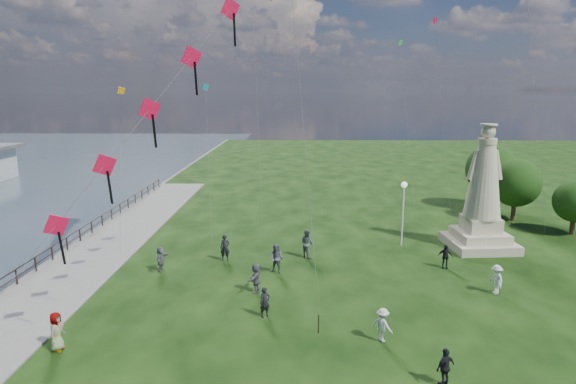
{
  "coord_description": "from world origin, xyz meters",
  "views": [
    {
      "loc": [
        -0.41,
        -17.11,
        10.81
      ],
      "look_at": [
        -1.0,
        8.0,
        5.5
      ],
      "focal_mm": 30.0,
      "sensor_mm": 36.0,
      "label": 1
    }
  ],
  "objects_px": {
    "person_6": "(225,248)",
    "person_8": "(496,279)",
    "lamppost": "(403,200)",
    "person_3": "(445,367)",
    "person_1": "(277,259)",
    "person_0": "(265,302)",
    "statue": "(482,202)",
    "person_11": "(256,278)",
    "person_9": "(445,256)",
    "person_2": "(382,325)",
    "person_5": "(161,259)",
    "person_7": "(307,243)",
    "person_10": "(57,331)"
  },
  "relations": [
    {
      "from": "person_0",
      "to": "person_11",
      "type": "relative_size",
      "value": 0.92
    },
    {
      "from": "person_3",
      "to": "person_11",
      "type": "distance_m",
      "value": 11.44
    },
    {
      "from": "person_0",
      "to": "person_8",
      "type": "xyz_separation_m",
      "value": [
        12.33,
        3.0,
        0.06
      ]
    },
    {
      "from": "person_1",
      "to": "person_11",
      "type": "bearing_deg",
      "value": -88.99
    },
    {
      "from": "person_7",
      "to": "person_10",
      "type": "distance_m",
      "value": 16.06
    },
    {
      "from": "statue",
      "to": "person_1",
      "type": "height_order",
      "value": "statue"
    },
    {
      "from": "person_2",
      "to": "person_8",
      "type": "distance_m",
      "value": 8.75
    },
    {
      "from": "person_0",
      "to": "person_6",
      "type": "xyz_separation_m",
      "value": [
        -3.13,
        7.84,
        0.12
      ]
    },
    {
      "from": "lamppost",
      "to": "person_6",
      "type": "distance_m",
      "value": 12.77
    },
    {
      "from": "person_10",
      "to": "person_1",
      "type": "bearing_deg",
      "value": -40.06
    },
    {
      "from": "person_10",
      "to": "person_3",
      "type": "bearing_deg",
      "value": -93.23
    },
    {
      "from": "lamppost",
      "to": "person_8",
      "type": "xyz_separation_m",
      "value": [
        3.4,
        -8.21,
        -2.52
      ]
    },
    {
      "from": "lamppost",
      "to": "person_6",
      "type": "relative_size",
      "value": 2.68
    },
    {
      "from": "person_3",
      "to": "person_11",
      "type": "height_order",
      "value": "person_11"
    },
    {
      "from": "person_2",
      "to": "person_8",
      "type": "bearing_deg",
      "value": -99.87
    },
    {
      "from": "statue",
      "to": "person_1",
      "type": "distance_m",
      "value": 15.11
    },
    {
      "from": "person_6",
      "to": "person_9",
      "type": "distance_m",
      "value": 13.87
    },
    {
      "from": "statue",
      "to": "person_3",
      "type": "distance_m",
      "value": 18.02
    },
    {
      "from": "person_7",
      "to": "person_9",
      "type": "height_order",
      "value": "person_7"
    },
    {
      "from": "person_7",
      "to": "person_10",
      "type": "xyz_separation_m",
      "value": [
        -10.77,
        -11.91,
        -0.11
      ]
    },
    {
      "from": "lamppost",
      "to": "person_6",
      "type": "bearing_deg",
      "value": -164.34
    },
    {
      "from": "person_11",
      "to": "person_2",
      "type": "bearing_deg",
      "value": 63.82
    },
    {
      "from": "person_2",
      "to": "person_6",
      "type": "height_order",
      "value": "person_6"
    },
    {
      "from": "statue",
      "to": "person_1",
      "type": "relative_size",
      "value": 4.75
    },
    {
      "from": "person_1",
      "to": "person_10",
      "type": "height_order",
      "value": "person_1"
    },
    {
      "from": "statue",
      "to": "person_8",
      "type": "bearing_deg",
      "value": -108.99
    },
    {
      "from": "person_1",
      "to": "person_9",
      "type": "relative_size",
      "value": 1.21
    },
    {
      "from": "person_2",
      "to": "person_5",
      "type": "bearing_deg",
      "value": 9.56
    },
    {
      "from": "person_2",
      "to": "person_10",
      "type": "relative_size",
      "value": 0.9
    },
    {
      "from": "person_6",
      "to": "person_8",
      "type": "height_order",
      "value": "person_6"
    },
    {
      "from": "person_6",
      "to": "person_5",
      "type": "bearing_deg",
      "value": -158.66
    },
    {
      "from": "statue",
      "to": "lamppost",
      "type": "relative_size",
      "value": 1.87
    },
    {
      "from": "lamppost",
      "to": "person_5",
      "type": "bearing_deg",
      "value": -161.32
    },
    {
      "from": "person_8",
      "to": "person_10",
      "type": "bearing_deg",
      "value": -80.7
    },
    {
      "from": "person_1",
      "to": "person_0",
      "type": "bearing_deg",
      "value": -72.27
    },
    {
      "from": "person_5",
      "to": "lamppost",
      "type": "bearing_deg",
      "value": -65.62
    },
    {
      "from": "person_8",
      "to": "person_2",
      "type": "bearing_deg",
      "value": -60.8
    },
    {
      "from": "statue",
      "to": "person_9",
      "type": "bearing_deg",
      "value": -136.24
    },
    {
      "from": "person_10",
      "to": "person_11",
      "type": "height_order",
      "value": "person_10"
    },
    {
      "from": "person_8",
      "to": "person_3",
      "type": "bearing_deg",
      "value": -39.23
    },
    {
      "from": "person_0",
      "to": "person_3",
      "type": "height_order",
      "value": "same"
    },
    {
      "from": "person_8",
      "to": "lamppost",
      "type": "bearing_deg",
      "value": -164.97
    },
    {
      "from": "person_1",
      "to": "person_8",
      "type": "relative_size",
      "value": 1.12
    },
    {
      "from": "person_10",
      "to": "person_11",
      "type": "relative_size",
      "value": 1.05
    },
    {
      "from": "person_0",
      "to": "person_2",
      "type": "xyz_separation_m",
      "value": [
        5.31,
        -2.22,
        0.02
      ]
    },
    {
      "from": "person_3",
      "to": "person_11",
      "type": "relative_size",
      "value": 0.92
    },
    {
      "from": "person_1",
      "to": "person_6",
      "type": "relative_size",
      "value": 1.05
    },
    {
      "from": "lamppost",
      "to": "person_9",
      "type": "bearing_deg",
      "value": -68.05
    },
    {
      "from": "person_7",
      "to": "person_11",
      "type": "xyz_separation_m",
      "value": [
        -2.88,
        -5.68,
        -0.14
      ]
    },
    {
      "from": "person_9",
      "to": "person_3",
      "type": "bearing_deg",
      "value": -91.62
    }
  ]
}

